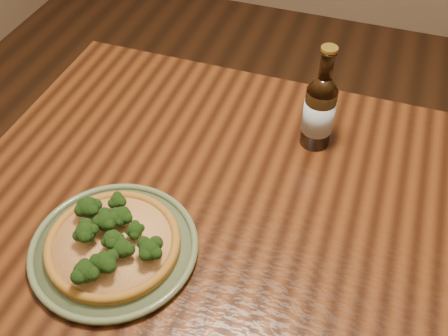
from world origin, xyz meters
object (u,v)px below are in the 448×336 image
(beer_bottle, at_px, (319,110))
(pizza, at_px, (112,242))
(plate, at_px, (114,248))
(table, at_px, (333,257))

(beer_bottle, bearing_deg, pizza, -112.87)
(beer_bottle, bearing_deg, plate, -112.97)
(table, distance_m, pizza, 0.46)
(table, height_order, beer_bottle, beer_bottle)
(table, relative_size, plate, 4.96)
(plate, relative_size, pizza, 1.26)
(table, relative_size, beer_bottle, 6.29)
(plate, distance_m, beer_bottle, 0.53)
(table, distance_m, plate, 0.45)
(pizza, height_order, beer_bottle, beer_bottle)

